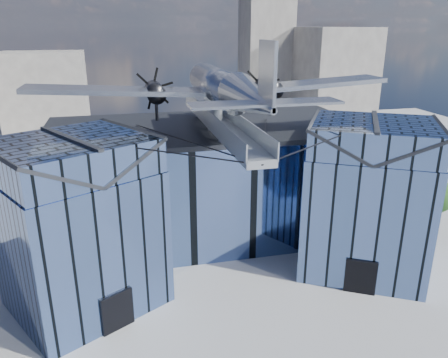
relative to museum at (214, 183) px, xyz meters
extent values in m
plane|color=gray|center=(0.00, -5.82, -5.54)|extent=(120.00, 120.00, 0.00)
cube|color=#4C679C|center=(0.00, 3.18, -0.79)|extent=(28.00, 14.00, 9.50)
cube|color=#222429|center=(0.00, 3.18, 4.16)|extent=(28.00, 14.00, 0.40)
cube|color=#4C679C|center=(-10.50, -6.82, -0.79)|extent=(11.79, 11.43, 9.50)
cube|color=#4C679C|center=(-10.50, -6.82, 5.06)|extent=(11.56, 11.20, 2.20)
cube|color=#222429|center=(-12.45, -7.94, 5.06)|extent=(7.98, 9.23, 2.40)
cube|color=#222429|center=(-8.55, -5.69, 5.06)|extent=(7.98, 9.23, 2.40)
cube|color=#222429|center=(-10.50, -6.82, 6.21)|extent=(4.30, 7.10, 0.18)
cube|color=black|center=(-8.48, -10.33, -4.24)|extent=(2.03, 1.32, 2.60)
cube|color=black|center=(-6.60, -4.57, -0.79)|extent=(0.34, 0.34, 9.50)
cube|color=#4C679C|center=(10.50, -6.82, -0.79)|extent=(11.79, 11.43, 9.50)
cube|color=#4C679C|center=(10.50, -6.82, 5.06)|extent=(11.56, 11.20, 2.20)
cube|color=#222429|center=(8.55, -5.69, 5.06)|extent=(7.98, 9.23, 2.40)
cube|color=#222429|center=(12.45, -7.94, 5.06)|extent=(7.98, 9.23, 2.40)
cube|color=#222429|center=(10.50, -6.82, 6.21)|extent=(4.30, 7.10, 0.18)
cube|color=black|center=(8.48, -10.33, -4.24)|extent=(2.03, 1.32, 2.60)
cube|color=black|center=(6.60, -4.57, -0.79)|extent=(0.34, 0.34, 9.50)
cube|color=#9BA1A9|center=(0.00, -2.32, 5.56)|extent=(1.80, 21.00, 0.50)
cube|color=#9BA1A9|center=(-0.90, -2.32, 6.21)|extent=(0.08, 21.00, 1.10)
cube|color=#9BA1A9|center=(0.90, -2.32, 6.21)|extent=(0.08, 21.00, 1.10)
cylinder|color=#9BA1A9|center=(0.00, 7.18, 4.89)|extent=(0.44, 0.44, 1.35)
cylinder|color=#9BA1A9|center=(0.00, 1.18, 4.89)|extent=(0.44, 0.44, 1.35)
cylinder|color=#9BA1A9|center=(0.00, -2.82, 4.89)|extent=(0.44, 0.44, 1.35)
cylinder|color=#9BA1A9|center=(0.00, -1.82, 6.51)|extent=(0.70, 0.70, 1.40)
cylinder|color=black|center=(-5.25, -9.82, 5.86)|extent=(10.55, 6.08, 0.69)
cylinder|color=black|center=(5.25, -9.82, 5.86)|extent=(10.55, 6.08, 0.69)
cylinder|color=black|center=(-3.00, -4.32, 5.01)|extent=(6.09, 17.04, 1.19)
cylinder|color=black|center=(3.00, -4.32, 5.01)|extent=(6.09, 17.04, 1.19)
cylinder|color=#A4A9B1|center=(0.00, -1.82, 8.46)|extent=(2.50, 11.00, 2.50)
sphere|color=#A4A9B1|center=(0.00, 3.68, 8.46)|extent=(2.50, 2.50, 2.50)
cube|color=black|center=(0.00, 2.68, 9.15)|extent=(1.60, 1.40, 0.50)
cone|color=#A4A9B1|center=(0.00, -10.82, 8.76)|extent=(2.50, 7.00, 2.50)
cube|color=#A4A9B1|center=(0.00, -13.12, 10.36)|extent=(0.18, 2.40, 3.40)
cube|color=#A4A9B1|center=(0.00, -13.02, 8.96)|extent=(8.00, 1.80, 0.14)
cube|color=#A4A9B1|center=(-7.00, -0.82, 8.16)|extent=(14.00, 3.20, 1.08)
cylinder|color=black|center=(-4.60, -0.22, 7.91)|extent=(1.44, 3.20, 1.44)
cone|color=black|center=(-4.60, 1.58, 7.91)|extent=(0.70, 0.70, 0.70)
cube|color=black|center=(-4.60, 1.73, 7.91)|extent=(1.05, 0.06, 3.33)
cube|color=black|center=(-4.60, 1.73, 7.91)|extent=(2.53, 0.06, 2.53)
cube|color=black|center=(-4.60, 1.73, 7.91)|extent=(3.33, 0.06, 1.05)
cylinder|color=black|center=(-4.60, -0.82, 6.69)|extent=(0.24, 0.24, 1.75)
cube|color=#A4A9B1|center=(7.00, -0.82, 8.16)|extent=(14.00, 3.20, 1.08)
cylinder|color=black|center=(4.60, -0.22, 7.91)|extent=(1.44, 3.20, 1.44)
cone|color=black|center=(4.60, 1.58, 7.91)|extent=(0.70, 0.70, 0.70)
cube|color=black|center=(4.60, 1.73, 7.91)|extent=(1.05, 0.06, 3.33)
cube|color=black|center=(4.60, 1.73, 7.91)|extent=(2.53, 0.06, 2.53)
cube|color=black|center=(4.60, 1.73, 7.91)|extent=(3.33, 0.06, 1.05)
cylinder|color=black|center=(4.60, -0.82, 6.69)|extent=(0.24, 0.24, 1.75)
cube|color=gray|center=(32.00, 42.18, 3.46)|extent=(12.00, 14.00, 18.00)
cube|color=gray|center=(-20.00, 49.18, 1.46)|extent=(14.00, 10.00, 14.00)
cube|color=gray|center=(22.00, 52.18, 7.46)|extent=(9.00, 9.00, 26.00)
cylinder|color=#382216|center=(20.71, -2.34, -4.36)|extent=(0.37, 0.37, 2.36)
sphere|color=#244919|center=(20.71, -2.34, -2.25)|extent=(3.51, 3.51, 3.09)
cylinder|color=#382216|center=(22.06, 6.64, -4.11)|extent=(0.51, 0.51, 2.86)
sphere|color=#244919|center=(22.06, 6.64, -1.55)|extent=(4.83, 4.83, 3.74)
camera|label=1|loc=(-7.33, -34.36, 12.74)|focal=35.00mm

